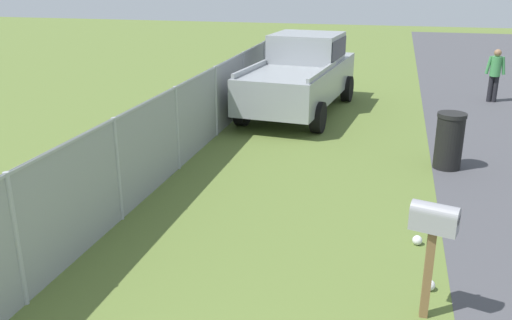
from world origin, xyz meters
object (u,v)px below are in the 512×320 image
at_px(pedestrian, 495,72).
at_px(pickup_truck, 302,71).
at_px(trash_bin, 449,141).
at_px(mailbox, 433,227).

bearing_deg(pedestrian, pickup_truck, 119.65).
bearing_deg(trash_bin, mailbox, 173.33).
distance_m(trash_bin, pedestrian, 6.71).
height_order(mailbox, pedestrian, pedestrian).
bearing_deg(pickup_truck, mailbox, -156.17).
bearing_deg(mailbox, trash_bin, 9.28).
height_order(pickup_truck, trash_bin, pickup_truck).
xyz_separation_m(trash_bin, pedestrian, (6.48, -1.74, 0.33)).
bearing_deg(pedestrian, trash_bin, 169.77).
xyz_separation_m(mailbox, trash_bin, (5.29, -0.62, -0.55)).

